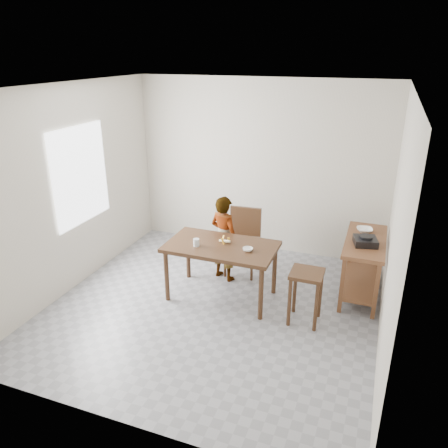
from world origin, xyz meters
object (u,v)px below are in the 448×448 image
(dining_table, at_px, (221,271))
(stool, at_px, (305,297))
(child, at_px, (224,238))
(dining_chair, at_px, (242,243))
(prep_counter, at_px, (362,267))

(dining_table, height_order, stool, dining_table)
(child, xyz_separation_m, dining_chair, (0.18, 0.25, -0.14))
(prep_counter, distance_m, stool, 1.06)
(prep_counter, relative_size, child, 0.97)
(prep_counter, height_order, stool, prep_counter)
(dining_table, bearing_deg, child, 106.42)
(dining_table, xyz_separation_m, prep_counter, (1.72, 0.70, 0.03))
(dining_table, relative_size, child, 1.14)
(child, bearing_deg, prep_counter, -153.15)
(prep_counter, bearing_deg, dining_chair, 178.73)
(child, bearing_deg, dining_chair, -106.38)
(child, bearing_deg, dining_table, 126.91)
(prep_counter, relative_size, dining_chair, 1.27)
(dining_table, distance_m, child, 0.57)
(prep_counter, distance_m, child, 1.89)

